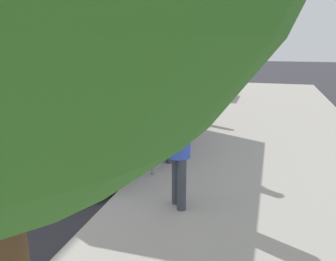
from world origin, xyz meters
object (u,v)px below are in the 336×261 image
parking_meter_near (152,122)px  pedestrian_in_white (171,116)px  pedestrian_in_blue (179,147)px  parked_sedan_ahead (182,81)px  parked_van (111,106)px  traffic_light_corner (75,22)px  fire_hydrant (200,110)px

parking_meter_near → pedestrian_in_white: (0.14, 0.81, -0.05)m
pedestrian_in_blue → parked_sedan_ahead: pedestrian_in_blue is taller
pedestrian_in_blue → parked_van: (-2.28, 2.53, 0.04)m
traffic_light_corner → fire_hydrant: (7.78, -6.34, -2.95)m
pedestrian_in_white → traffic_light_corner: 12.77m
parked_sedan_ahead → traffic_light_corner: (-5.92, 0.85, 2.77)m
pedestrian_in_white → pedestrian_in_blue: (0.64, -1.92, -0.01)m
parked_van → parked_sedan_ahead: bearing=91.8°
parked_sedan_ahead → fire_hydrant: size_ratio=5.15×
parking_meter_near → parked_sedan_ahead: 9.94m
parking_meter_near → pedestrian_in_blue: (0.78, -1.10, -0.06)m
traffic_light_corner → parked_van: bearing=-56.1°
parked_van → traffic_light_corner: bearing=123.9°
pedestrian_in_white → pedestrian_in_blue: pedestrian_in_white is taller
pedestrian_in_blue → parked_sedan_ahead: size_ratio=0.38×
parked_van → pedestrian_in_blue: bearing=-47.9°
pedestrian_in_white → pedestrian_in_blue: bearing=-71.5°
traffic_light_corner → fire_hydrant: 10.46m
parking_meter_near → fire_hydrant: bearing=88.7°
traffic_light_corner → parking_meter_near: bearing=-54.1°
pedestrian_in_blue → fire_hydrant: pedestrian_in_blue is taller
traffic_light_corner → pedestrian_in_blue: bearing=-54.2°
parking_meter_near → fire_hydrant: parking_meter_near is taller
parked_sedan_ahead → traffic_light_corner: 6.59m
parked_sedan_ahead → traffic_light_corner: bearing=171.8°
parked_van → parked_sedan_ahead: parked_van is taller
parked_van → traffic_light_corner: (-6.18, 9.19, 2.36)m
parking_meter_near → pedestrian_in_white: 0.83m
parking_meter_near → parked_sedan_ahead: parking_meter_near is taller
pedestrian_in_white → parked_sedan_ahead: pedestrian_in_white is taller
pedestrian_in_blue → fire_hydrant: size_ratio=1.97×
parking_meter_near → fire_hydrant: size_ratio=1.77×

